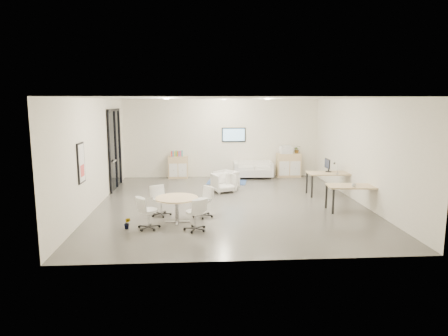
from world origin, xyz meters
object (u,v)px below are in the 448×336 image
loveseat (253,170)px  desk_rear (330,175)px  sideboard_right (289,165)px  desk_front (353,188)px  round_table (177,201)px  armchair_left (226,179)px  sideboard_left (178,167)px  armchair_right (223,182)px

loveseat → desk_rear: (2.13, -3.21, 0.37)m
sideboard_right → loveseat: size_ratio=0.61×
desk_front → round_table: (-4.96, -0.82, -0.08)m
armchair_left → round_table: armchair_left is taller
round_table → desk_front: bearing=9.3°
sideboard_left → armchair_right: 3.17m
desk_front → armchair_left: bearing=143.2°
sideboard_right → round_table: (-4.31, -6.10, 0.09)m
sideboard_left → desk_front: size_ratio=0.61×
sideboard_left → armchair_right: bearing=-57.7°
armchair_right → round_table: armchair_right is taller
desk_rear → desk_front: desk_rear is taller
sideboard_left → loveseat: 3.08m
desk_front → armchair_right: bearing=148.6°
loveseat → round_table: size_ratio=1.46×
sideboard_left → armchair_right: size_ratio=1.26×
sideboard_left → round_table: bearing=-87.5°
loveseat → armchair_left: 2.41m
sideboard_left → armchair_left: bearing=-50.8°
armchair_left → armchair_right: size_ratio=1.01×
sideboard_right → armchair_right: bearing=-137.4°
sideboard_left → loveseat: size_ratio=0.56×
desk_rear → round_table: bearing=-149.8°
sideboard_right → armchair_left: size_ratio=1.36×
sideboard_left → desk_front: 7.45m
loveseat → desk_front: (2.15, -5.14, 0.34)m
loveseat → desk_front: 5.59m
sideboard_left → sideboard_right: size_ratio=0.92×
loveseat → armchair_left: bearing=-119.3°
sideboard_left → round_table: size_ratio=0.82×
sideboard_left → round_table: sideboard_left is taller
desk_front → sideboard_right: bearing=102.3°
sideboard_left → loveseat: bearing=-3.1°
sideboard_left → sideboard_right: 4.57m
loveseat → sideboard_left: bearing=179.2°
loveseat → armchair_right: bearing=-116.6°
desk_front → loveseat: bearing=118.0°
armchair_left → round_table: size_ratio=0.66×
armchair_right → round_table: 3.74m
round_table → sideboard_left: bearing=92.5°
sideboard_left → sideboard_right: sideboard_right is taller
sideboard_left → loveseat: (3.07, -0.17, -0.13)m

